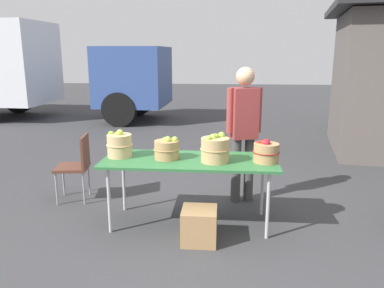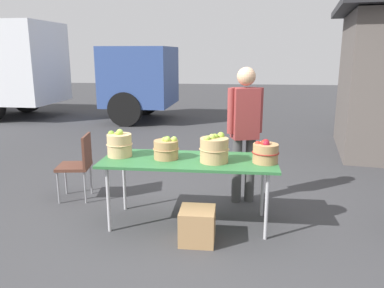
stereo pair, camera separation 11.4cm
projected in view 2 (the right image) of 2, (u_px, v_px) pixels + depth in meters
name	position (u px, v px, depth m)	size (l,w,h in m)	color
ground_plane	(189.00, 223.00, 4.34)	(40.00, 40.00, 0.00)	#38383A
market_table	(189.00, 163.00, 4.17)	(1.90, 0.76, 0.75)	#2D6B38
apple_basket_green_0	(119.00, 144.00, 4.26)	(0.29, 0.29, 0.31)	tan
apple_basket_green_1	(166.00, 148.00, 4.16)	(0.29, 0.29, 0.25)	#A87F51
apple_basket_green_2	(214.00, 149.00, 4.03)	(0.32, 0.32, 0.31)	tan
apple_basket_red_0	(265.00, 152.00, 4.01)	(0.29, 0.29, 0.25)	#A87F51
vendor_adult	(245.00, 125.00, 4.74)	(0.44, 0.31, 1.72)	#3F3F3F
box_truck	(21.00, 67.00, 11.16)	(7.77, 2.43, 2.75)	silver
folding_chair	(79.00, 161.00, 4.95)	(0.46, 0.46, 0.86)	brown
produce_crate	(197.00, 226.00, 3.87)	(0.35, 0.35, 0.35)	#A87F51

